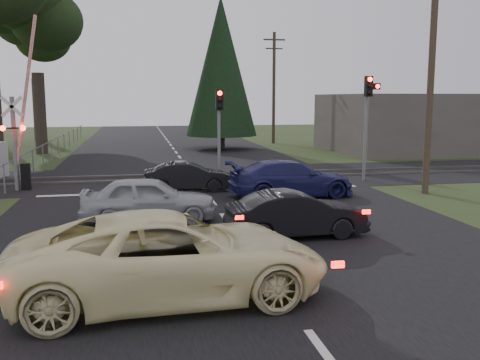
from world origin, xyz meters
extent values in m
plane|color=#2C3C1B|center=(0.00, 0.00, 0.00)|extent=(120.00, 120.00, 0.00)
cube|color=black|center=(0.00, 10.00, 0.01)|extent=(14.00, 100.00, 0.01)
cube|color=black|center=(0.00, 12.00, 0.01)|extent=(120.00, 8.00, 0.01)
cube|color=silver|center=(0.00, 8.20, 0.01)|extent=(13.00, 0.35, 0.00)
cube|color=#59544C|center=(0.00, 11.20, 0.05)|extent=(120.00, 0.12, 0.10)
cube|color=#59544C|center=(0.00, 12.80, 0.05)|extent=(120.00, 0.12, 0.10)
cylinder|color=slate|center=(-7.50, 9.80, 1.90)|extent=(0.18, 0.18, 3.80)
cube|color=white|center=(-7.50, 9.70, 3.40)|extent=(0.88, 0.03, 0.88)
cube|color=white|center=(-7.50, 9.70, 3.40)|extent=(0.88, 0.03, 0.88)
cube|color=black|center=(-7.50, 9.72, 2.55)|extent=(0.90, 0.06, 0.06)
sphere|color=#FF0C07|center=(-7.88, 9.65, 2.55)|extent=(0.22, 0.22, 0.22)
sphere|color=#FF0C07|center=(-7.12, 9.65, 2.55)|extent=(0.22, 0.22, 0.22)
cube|color=black|center=(-7.15, 9.80, 0.55)|extent=(0.35, 0.25, 1.10)
cube|color=red|center=(-6.95, 9.80, 4.00)|extent=(1.16, 0.10, 5.93)
cylinder|color=slate|center=(7.50, 9.60, 1.90)|extent=(0.14, 0.14, 3.80)
cube|color=black|center=(7.50, 9.42, 4.25)|extent=(0.32, 0.24, 0.90)
sphere|color=#FF0C07|center=(7.50, 9.29, 4.55)|extent=(0.20, 0.20, 0.20)
sphere|color=black|center=(7.50, 9.29, 4.25)|extent=(0.18, 0.18, 0.18)
sphere|color=black|center=(7.50, 9.29, 3.95)|extent=(0.18, 0.18, 0.18)
cube|color=black|center=(7.88, 9.42, 4.25)|extent=(0.28, 0.22, 0.28)
sphere|color=#FF0C07|center=(7.88, 9.30, 4.25)|extent=(0.18, 0.18, 0.18)
cylinder|color=slate|center=(1.00, 10.80, 1.60)|extent=(0.14, 0.14, 3.20)
cube|color=black|center=(1.00, 10.62, 3.65)|extent=(0.32, 0.24, 0.90)
sphere|color=#FF0C07|center=(1.00, 10.49, 3.95)|extent=(0.20, 0.20, 0.20)
sphere|color=black|center=(1.00, 10.49, 3.65)|extent=(0.18, 0.18, 0.18)
sphere|color=black|center=(1.00, 10.49, 3.35)|extent=(0.18, 0.18, 0.18)
cylinder|color=#4C3D2D|center=(8.50, 6.00, 4.50)|extent=(0.26, 0.26, 9.00)
cylinder|color=#4C3D2D|center=(8.50, 30.00, 4.50)|extent=(0.26, 0.26, 9.00)
cube|color=#4C3D2D|center=(8.50, 30.00, 8.40)|extent=(1.80, 0.12, 0.12)
cube|color=#4C3D2D|center=(8.50, 30.00, 7.70)|extent=(1.40, 0.10, 0.10)
cylinder|color=#4C3D2D|center=(8.50, 55.00, 4.50)|extent=(0.26, 0.26, 9.00)
cube|color=#4C3D2D|center=(8.50, 55.00, 8.40)|extent=(1.80, 0.12, 0.12)
cube|color=#4C3D2D|center=(8.50, 55.00, 7.70)|extent=(1.40, 0.10, 0.10)
cylinder|color=#473D33|center=(-9.00, 25.00, 2.70)|extent=(0.80, 0.80, 5.40)
ellipsoid|color=#1D3216|center=(-9.00, 25.00, 9.60)|extent=(6.00, 6.00, 7.20)
cylinder|color=#473D33|center=(-11.00, 36.00, 2.70)|extent=(0.80, 0.80, 5.40)
ellipsoid|color=#1D3216|center=(-11.00, 36.00, 9.60)|extent=(6.00, 6.00, 7.20)
cylinder|color=#473D33|center=(3.50, 26.00, 1.00)|extent=(0.50, 0.50, 2.00)
cone|color=black|center=(3.50, 26.00, 6.00)|extent=(5.20, 5.20, 10.00)
cube|color=#59514C|center=(18.00, 22.00, 2.00)|extent=(14.00, 10.00, 4.00)
imported|color=#FFF7B6|center=(-2.08, -3.34, 0.82)|extent=(6.03, 3.05, 1.63)
imported|color=black|center=(1.53, 0.53, 0.62)|extent=(3.85, 1.53, 1.25)
imported|color=#ACB0B5|center=(-2.34, 3.14, 0.69)|extent=(4.15, 1.84, 1.39)
imported|color=navy|center=(3.08, 6.32, 0.70)|extent=(4.91, 2.22, 1.40)
imported|color=black|center=(-0.65, 8.41, 0.58)|extent=(3.59, 1.38, 1.17)
camera|label=1|loc=(-2.64, -13.06, 3.75)|focal=40.00mm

